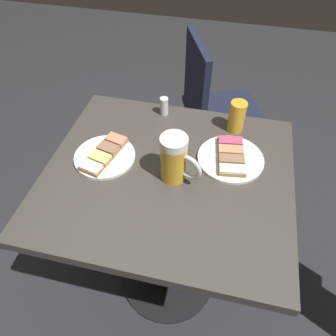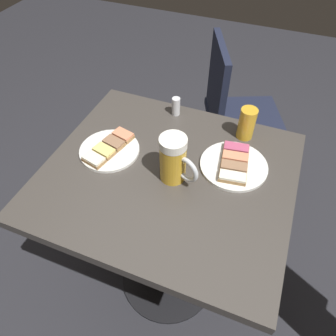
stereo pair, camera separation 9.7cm
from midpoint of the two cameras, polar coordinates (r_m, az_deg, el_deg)
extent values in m
plane|color=#28282D|center=(1.64, -1.79, -18.97)|extent=(6.00, 6.00, 0.00)
cylinder|color=black|center=(1.63, -1.80, -18.86)|extent=(0.44, 0.44, 0.01)
cylinder|color=black|center=(1.30, -2.19, -12.24)|extent=(0.09, 0.09, 0.73)
cube|color=#423D38|center=(1.00, -2.78, -1.62)|extent=(0.77, 0.68, 0.04)
cylinder|color=white|center=(1.06, -13.87, 1.87)|extent=(0.20, 0.20, 0.01)
cube|color=#9E7547|center=(1.09, -11.81, 4.65)|extent=(0.08, 0.06, 0.01)
cube|color=#EA8E66|center=(1.08, -11.89, 5.04)|extent=(0.07, 0.06, 0.01)
cube|color=#9E7547|center=(1.06, -13.24, 3.10)|extent=(0.08, 0.06, 0.01)
cube|color=#997051|center=(1.06, -13.33, 3.48)|extent=(0.07, 0.06, 0.01)
cube|color=#9E7547|center=(1.04, -14.73, 1.47)|extent=(0.08, 0.06, 0.01)
cube|color=#EFE07A|center=(1.03, -14.83, 1.85)|extent=(0.07, 0.06, 0.01)
cube|color=#9E7547|center=(1.02, -16.28, -0.24)|extent=(0.08, 0.06, 0.01)
cube|color=white|center=(1.01, -16.40, 0.15)|extent=(0.07, 0.06, 0.01)
cylinder|color=white|center=(1.03, 8.52, 1.53)|extent=(0.21, 0.21, 0.01)
cube|color=#9E7547|center=(1.07, 8.54, 4.39)|extent=(0.09, 0.05, 0.01)
cube|color=#BC4C70|center=(1.06, 8.60, 4.79)|extent=(0.08, 0.05, 0.01)
cube|color=#9E7547|center=(1.04, 8.57, 2.79)|extent=(0.09, 0.05, 0.01)
cube|color=#EA8E66|center=(1.03, 8.63, 3.19)|extent=(0.08, 0.05, 0.01)
cube|color=#9E7547|center=(1.01, 8.61, 1.10)|extent=(0.09, 0.05, 0.01)
cube|color=#997051|center=(1.00, 8.67, 1.49)|extent=(0.08, 0.05, 0.01)
cube|color=#9E7547|center=(0.98, 8.65, -0.70)|extent=(0.09, 0.05, 0.01)
cube|color=white|center=(0.97, 8.72, -0.31)|extent=(0.08, 0.05, 0.01)
cylinder|color=gold|center=(0.93, -1.98, 1.01)|extent=(0.08, 0.08, 0.13)
cylinder|color=white|center=(0.88, -2.11, 4.51)|extent=(0.08, 0.08, 0.03)
torus|color=silver|center=(0.91, 0.64, -0.04)|extent=(0.08, 0.04, 0.09)
cylinder|color=gold|center=(1.11, 9.80, 8.97)|extent=(0.06, 0.06, 0.11)
cylinder|color=silver|center=(1.18, -3.10, 10.90)|extent=(0.03, 0.03, 0.07)
cylinder|color=#1E2338|center=(1.84, 13.83, 1.14)|extent=(0.03, 0.03, 0.42)
cylinder|color=#1E2338|center=(2.05, 10.81, 7.51)|extent=(0.03, 0.03, 0.42)
cylinder|color=#1E2338|center=(1.75, 4.10, -0.20)|extent=(0.03, 0.03, 0.42)
cylinder|color=#1E2338|center=(1.97, 1.96, 6.56)|extent=(0.03, 0.03, 0.42)
cube|color=#1E2338|center=(1.75, 8.46, 9.42)|extent=(0.50, 0.50, 0.04)
cube|color=#1E2338|center=(1.58, 3.25, 15.05)|extent=(0.16, 0.33, 0.40)
camera|label=1|loc=(0.05, -92.87, -3.12)|focal=33.99mm
camera|label=2|loc=(0.05, 87.13, 3.12)|focal=33.99mm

